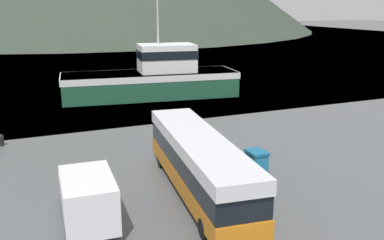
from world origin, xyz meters
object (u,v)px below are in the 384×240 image
(delivery_van, at_px, (87,196))
(tour_bus, at_px, (199,162))
(fishing_boat, at_px, (154,77))
(storage_bin, at_px, (257,163))

(delivery_van, bearing_deg, tour_bus, 11.45)
(fishing_boat, bearing_deg, delivery_van, 163.14)
(storage_bin, bearing_deg, delivery_van, -169.41)
(tour_bus, height_order, fishing_boat, fishing_boat)
(tour_bus, height_order, storage_bin, tour_bus)
(tour_bus, bearing_deg, delivery_van, -165.44)
(delivery_van, height_order, fishing_boat, fishing_boat)
(delivery_van, relative_size, fishing_boat, 0.29)
(delivery_van, bearing_deg, storage_bin, 14.11)
(tour_bus, height_order, delivery_van, tour_bus)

